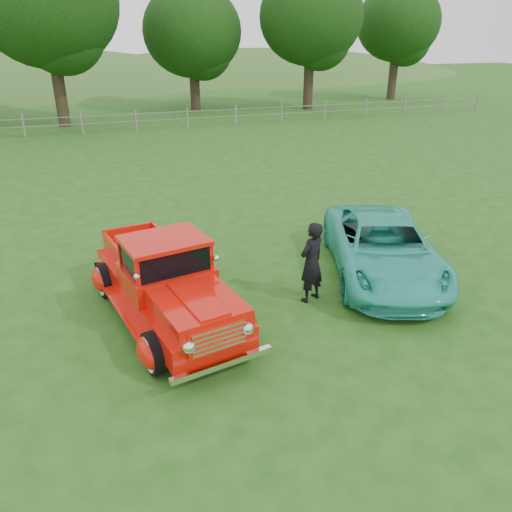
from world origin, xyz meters
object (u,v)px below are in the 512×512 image
object	(u,v)px
teal_sedan	(383,248)
tree_far_east	(398,23)
red_pickup	(166,284)
tree_near_west	(46,1)
man	(312,262)
tree_mid_east	(311,17)
tree_near_east	(192,32)

from	to	relation	value
teal_sedan	tree_far_east	bearing A→B (deg)	76.23
tree_far_east	teal_sedan	distance (m)	34.72
red_pickup	teal_sedan	bearing A→B (deg)	-7.17
tree_far_east	red_pickup	bearing A→B (deg)	-128.90
tree_near_west	man	xyz separation A→B (m)	(5.37, -24.51, -5.91)
tree_mid_east	teal_sedan	bearing A→B (deg)	-110.19
teal_sedan	tree_near_east	bearing A→B (deg)	105.75
tree_far_east	tree_mid_east	bearing A→B (deg)	-161.57
tree_mid_east	tree_far_east	world-z (taller)	tree_mid_east
man	tree_near_east	bearing A→B (deg)	-122.77
tree_near_east	teal_sedan	size ratio (longest dim) A/B	1.68
tree_near_west	tree_near_east	bearing A→B (deg)	23.96
tree_mid_east	man	world-z (taller)	tree_mid_east
red_pickup	man	size ratio (longest dim) A/B	2.94
teal_sedan	man	distance (m)	2.20
tree_near_east	tree_far_east	bearing A→B (deg)	3.37
tree_near_east	man	size ratio (longest dim) A/B	4.68
teal_sedan	man	world-z (taller)	man
red_pickup	tree_mid_east	bearing A→B (deg)	49.07
tree_far_east	teal_sedan	size ratio (longest dim) A/B	1.78
tree_near_west	red_pickup	bearing A→B (deg)	-84.50
tree_near_west	man	bearing A→B (deg)	-77.65
tree_far_east	man	world-z (taller)	tree_far_east
tree_near_west	tree_mid_east	distance (m)	17.13
tree_near_east	tree_mid_east	xyz separation A→B (m)	(8.00, -2.00, 0.93)
tree_near_west	man	distance (m)	25.78
tree_near_east	tree_mid_east	world-z (taller)	tree_mid_east
red_pickup	teal_sedan	world-z (taller)	red_pickup
tree_near_west	tree_far_east	xyz separation A→B (m)	(26.00, 5.00, -0.94)
teal_sedan	red_pickup	bearing A→B (deg)	-156.47
tree_near_east	teal_sedan	xyz separation A→B (m)	(-1.53, -27.91, -4.56)
man	red_pickup	bearing A→B (deg)	-29.06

